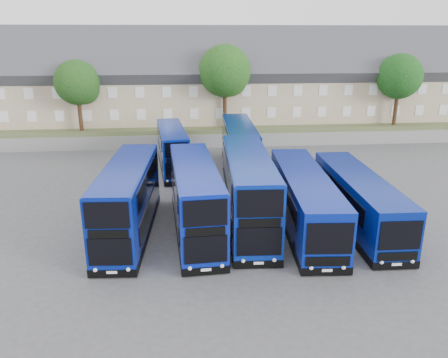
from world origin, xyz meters
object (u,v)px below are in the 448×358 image
Objects in this scene: tree_east at (400,78)px; tree_far at (419,70)px; dd_front_left at (128,201)px; dd_front_mid at (195,200)px; coach_east_a at (304,201)px; tree_west at (79,84)px; tree_mid at (226,73)px.

tree_east is 9.23m from tree_far.
dd_front_mid is (4.20, -0.17, 0.01)m from dd_front_left.
tree_far reaches higher than dd_front_left.
dd_front_mid is 7.14m from coach_east_a.
tree_west is (-11.78, 23.17, 4.85)m from dd_front_mid.
tree_east reaches higher than dd_front_left.
tree_east is (17.10, 22.89, 5.63)m from coach_east_a.
tree_mid reaches higher than dd_front_mid.
dd_front_left is 25.65m from tree_mid.
tree_mid is at bearing 76.20° from dd_front_mid.
tree_mid reaches higher than tree_east.
tree_far is at bearing 14.04° from tree_mid.
tree_mid is (16.00, 0.50, 1.02)m from tree_west.
tree_far is at bearing 41.26° from dd_front_mid.
tree_west is 36.00m from tree_east.
tree_east is at bearing 42.36° from dd_front_left.
dd_front_left is at bearing -141.01° from tree_east.
tree_mid is 26.80m from tree_far.
tree_far is at bearing 49.40° from tree_east.
tree_west is (-18.90, 22.89, 5.29)m from coach_east_a.
tree_mid reaches higher than tree_west.
dd_front_left is 1.39× the size of tree_east.
dd_front_left reaches higher than coach_east_a.
tree_far reaches higher than tree_east.
tree_west is at bearing -170.54° from tree_far.
dd_front_mid is 26.44m from tree_west.
coach_east_a is at bearing -126.77° from tree_east.
dd_front_mid is 0.86× the size of coach_east_a.
tree_east is at bearing 57.09° from coach_east_a.
tree_far is (34.42, 30.01, 5.53)m from dd_front_left.
tree_far is at bearing 56.16° from coach_east_a.
tree_mid is 1.12× the size of tree_east.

